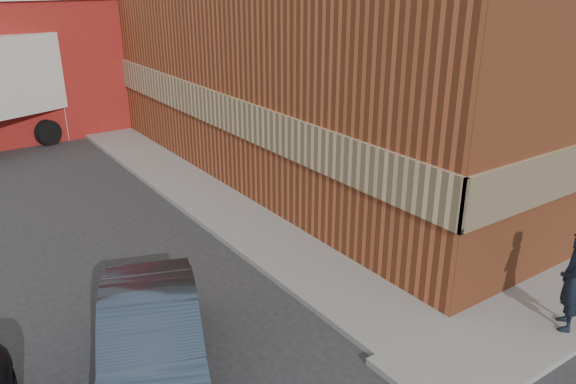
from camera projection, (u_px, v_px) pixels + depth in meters
ground at (388, 353)px, 9.28m from camera, size 90.00×90.00×0.00m
brick_building at (392, 10)px, 18.96m from camera, size 14.25×18.25×9.36m
sidewalk_west at (187, 185)px, 16.46m from camera, size 1.80×18.00×0.12m
man at (573, 281)px, 9.46m from camera, size 0.79×0.76×1.82m
sedan at (152, 344)px, 8.39m from camera, size 2.83×4.47×1.39m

